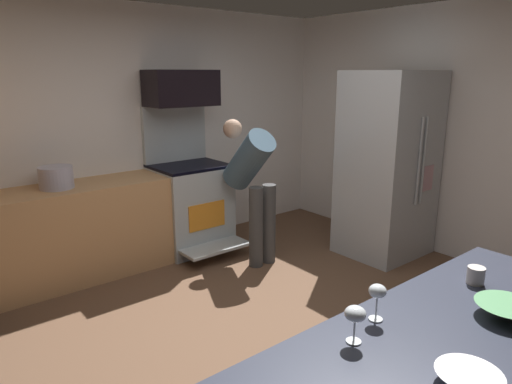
{
  "coord_description": "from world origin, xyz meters",
  "views": [
    {
      "loc": [
        -2.02,
        -2.25,
        1.91
      ],
      "look_at": [
        0.05,
        0.3,
        1.05
      ],
      "focal_mm": 32.05,
      "sensor_mm": 36.0,
      "label": 1
    }
  ],
  "objects_px": {
    "refrigerator": "(388,165)",
    "wine_glass_mid": "(377,293)",
    "wine_glass_near": "(355,315)",
    "person_cook": "(252,179)",
    "mixing_bowl_small": "(507,311)",
    "mug_tea": "(476,275)",
    "stock_pot": "(56,177)",
    "mixing_bowl_large": "(468,380)",
    "oven_range": "(190,203)",
    "microwave": "(181,88)"
  },
  "relations": [
    {
      "from": "stock_pot",
      "to": "mixing_bowl_large",
      "type": "bearing_deg",
      "value": -86.2
    },
    {
      "from": "refrigerator",
      "to": "mixing_bowl_large",
      "type": "height_order",
      "value": "refrigerator"
    },
    {
      "from": "wine_glass_mid",
      "to": "person_cook",
      "type": "bearing_deg",
      "value": 62.02
    },
    {
      "from": "microwave",
      "to": "wine_glass_mid",
      "type": "bearing_deg",
      "value": -107.07
    },
    {
      "from": "oven_range",
      "to": "mug_tea",
      "type": "relative_size",
      "value": 18.32
    },
    {
      "from": "mixing_bowl_small",
      "to": "wine_glass_mid",
      "type": "distance_m",
      "value": 0.57
    },
    {
      "from": "microwave",
      "to": "wine_glass_mid",
      "type": "relative_size",
      "value": 4.58
    },
    {
      "from": "wine_glass_mid",
      "to": "mug_tea",
      "type": "xyz_separation_m",
      "value": [
        0.67,
        -0.1,
        -0.08
      ]
    },
    {
      "from": "oven_range",
      "to": "person_cook",
      "type": "height_order",
      "value": "oven_range"
    },
    {
      "from": "oven_range",
      "to": "mixing_bowl_small",
      "type": "xyz_separation_m",
      "value": [
        -0.56,
        -3.54,
        0.42
      ]
    },
    {
      "from": "wine_glass_near",
      "to": "wine_glass_mid",
      "type": "relative_size",
      "value": 0.94
    },
    {
      "from": "mixing_bowl_small",
      "to": "oven_range",
      "type": "bearing_deg",
      "value": 80.99
    },
    {
      "from": "refrigerator",
      "to": "wine_glass_mid",
      "type": "distance_m",
      "value": 3.12
    },
    {
      "from": "refrigerator",
      "to": "mug_tea",
      "type": "xyz_separation_m",
      "value": [
        -1.91,
        -1.87,
        -0.02
      ]
    },
    {
      "from": "mug_tea",
      "to": "stock_pot",
      "type": "xyz_separation_m",
      "value": [
        -1.02,
        3.31,
        0.06
      ]
    },
    {
      "from": "refrigerator",
      "to": "mixing_bowl_large",
      "type": "relative_size",
      "value": 8.8
    },
    {
      "from": "refrigerator",
      "to": "person_cook",
      "type": "distance_m",
      "value": 1.45
    },
    {
      "from": "refrigerator",
      "to": "wine_glass_near",
      "type": "distance_m",
      "value": 3.32
    },
    {
      "from": "mixing_bowl_large",
      "to": "wine_glass_mid",
      "type": "relative_size",
      "value": 1.36
    },
    {
      "from": "person_cook",
      "to": "microwave",
      "type": "bearing_deg",
      "value": 112.55
    },
    {
      "from": "refrigerator",
      "to": "wine_glass_mid",
      "type": "xyz_separation_m",
      "value": [
        -2.57,
        -1.77,
        0.06
      ]
    },
    {
      "from": "oven_range",
      "to": "wine_glass_mid",
      "type": "distance_m",
      "value": 3.39
    },
    {
      "from": "microwave",
      "to": "mixing_bowl_small",
      "type": "height_order",
      "value": "microwave"
    },
    {
      "from": "microwave",
      "to": "refrigerator",
      "type": "bearing_deg",
      "value": -44.21
    },
    {
      "from": "mixing_bowl_large",
      "to": "wine_glass_near",
      "type": "distance_m",
      "value": 0.42
    },
    {
      "from": "oven_range",
      "to": "wine_glass_near",
      "type": "height_order",
      "value": "oven_range"
    },
    {
      "from": "wine_glass_mid",
      "to": "stock_pot",
      "type": "xyz_separation_m",
      "value": [
        -0.36,
        3.21,
        -0.02
      ]
    },
    {
      "from": "mixing_bowl_small",
      "to": "mug_tea",
      "type": "xyz_separation_m",
      "value": [
        0.22,
        0.24,
        0.01
      ]
    },
    {
      "from": "stock_pot",
      "to": "refrigerator",
      "type": "bearing_deg",
      "value": -26.18
    },
    {
      "from": "microwave",
      "to": "wine_glass_mid",
      "type": "distance_m",
      "value": 3.52
    },
    {
      "from": "refrigerator",
      "to": "wine_glass_mid",
      "type": "bearing_deg",
      "value": -145.5
    },
    {
      "from": "person_cook",
      "to": "wine_glass_near",
      "type": "bearing_deg",
      "value": -120.99
    },
    {
      "from": "mug_tea",
      "to": "wine_glass_mid",
      "type": "bearing_deg",
      "value": 171.64
    },
    {
      "from": "oven_range",
      "to": "wine_glass_mid",
      "type": "xyz_separation_m",
      "value": [
        -1.01,
        -3.2,
        0.51
      ]
    },
    {
      "from": "person_cook",
      "to": "oven_range",
      "type": "bearing_deg",
      "value": 115.17
    },
    {
      "from": "mixing_bowl_large",
      "to": "wine_glass_near",
      "type": "xyz_separation_m",
      "value": [
        -0.09,
        0.41,
        0.09
      ]
    },
    {
      "from": "microwave",
      "to": "mug_tea",
      "type": "xyz_separation_m",
      "value": [
        -0.34,
        -3.39,
        -0.81
      ]
    },
    {
      "from": "wine_glass_near",
      "to": "oven_range",
      "type": "bearing_deg",
      "value": 69.52
    },
    {
      "from": "oven_range",
      "to": "mixing_bowl_large",
      "type": "distance_m",
      "value": 3.84
    },
    {
      "from": "wine_glass_near",
      "to": "person_cook",
      "type": "bearing_deg",
      "value": 59.01
    },
    {
      "from": "wine_glass_mid",
      "to": "stock_pot",
      "type": "distance_m",
      "value": 3.23
    },
    {
      "from": "person_cook",
      "to": "mixing_bowl_small",
      "type": "bearing_deg",
      "value": -107.25
    },
    {
      "from": "person_cook",
      "to": "mixing_bowl_large",
      "type": "xyz_separation_m",
      "value": [
        -1.45,
        -2.96,
        0.06
      ]
    },
    {
      "from": "microwave",
      "to": "person_cook",
      "type": "relative_size",
      "value": 0.51
    },
    {
      "from": "mixing_bowl_small",
      "to": "stock_pot",
      "type": "relative_size",
      "value": 0.89
    },
    {
      "from": "wine_glass_mid",
      "to": "microwave",
      "type": "bearing_deg",
      "value": 72.93
    },
    {
      "from": "refrigerator",
      "to": "stock_pot",
      "type": "height_order",
      "value": "refrigerator"
    },
    {
      "from": "refrigerator",
      "to": "mug_tea",
      "type": "distance_m",
      "value": 2.67
    },
    {
      "from": "microwave",
      "to": "stock_pot",
      "type": "height_order",
      "value": "microwave"
    },
    {
      "from": "mixing_bowl_small",
      "to": "wine_glass_near",
      "type": "distance_m",
      "value": 0.72
    }
  ]
}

